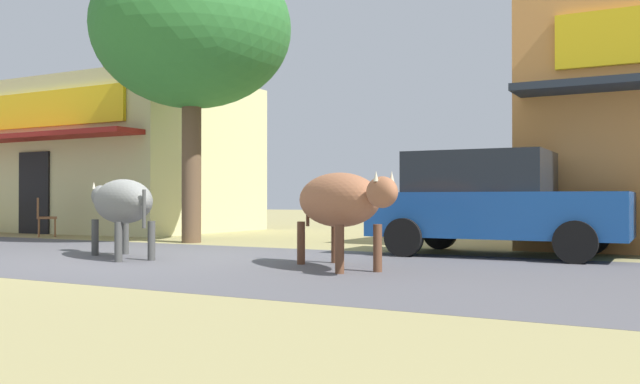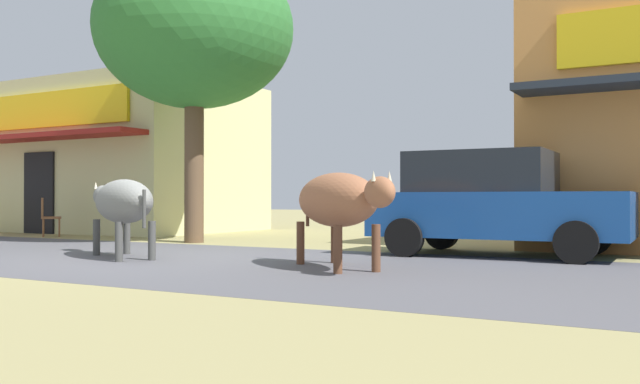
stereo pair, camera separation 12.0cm
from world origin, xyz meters
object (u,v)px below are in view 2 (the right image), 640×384
(cow_far_dark, at_px, (338,201))
(cafe_chair_near_tree, at_px, (48,215))
(roadside_tree, at_px, (194,30))
(cow_near_brown, at_px, (122,202))
(parked_hatchback_car, at_px, (494,202))

(cow_far_dark, relative_size, cafe_chair_near_tree, 2.46)
(roadside_tree, xyz_separation_m, cow_far_dark, (5.00, -3.17, -3.49))
(cow_near_brown, bearing_deg, parked_hatchback_car, 32.83)
(cow_far_dark, xyz_separation_m, cafe_chair_near_tree, (-9.38, 3.15, -0.36))
(cow_far_dark, bearing_deg, cafe_chair_near_tree, 161.42)
(cow_near_brown, xyz_separation_m, cafe_chair_near_tree, (-5.73, 3.31, -0.33))
(parked_hatchback_car, bearing_deg, cow_near_brown, -147.17)
(cow_near_brown, height_order, cafe_chair_near_tree, cow_near_brown)
(roadside_tree, distance_m, cow_near_brown, 5.02)
(cow_far_dark, bearing_deg, cow_near_brown, -177.60)
(roadside_tree, height_order, cafe_chair_near_tree, roadside_tree)
(parked_hatchback_car, relative_size, cafe_chair_near_tree, 4.23)
(parked_hatchback_car, distance_m, cow_far_dark, 3.24)
(roadside_tree, relative_size, parked_hatchback_car, 1.55)
(roadside_tree, relative_size, cafe_chair_near_tree, 6.54)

